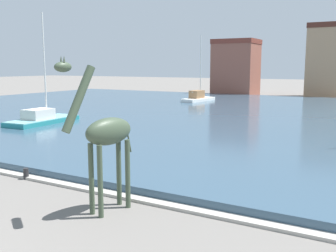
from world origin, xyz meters
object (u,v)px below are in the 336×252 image
Objects in this scene: giraffe_statue at (105,135)px; mooring_bollard at (26,174)px; sailboat_teal at (47,121)px; sailboat_white at (200,99)px.

mooring_bollard is at bearing 166.63° from giraffe_statue.
sailboat_teal reaches higher than sailboat_white.
sailboat_teal is 1.03× the size of sailboat_white.
sailboat_white is at bearing 110.37° from giraffe_statue.
sailboat_teal is at bearing -95.64° from sailboat_white.
giraffe_statue is at bearing -13.37° from mooring_bollard.
sailboat_teal is 15.40m from mooring_bollard.
sailboat_teal is at bearing 142.33° from giraffe_statue.
sailboat_white is 18.06× the size of mooring_bollard.
mooring_bollard is (8.14, -35.85, -0.37)m from sailboat_white.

